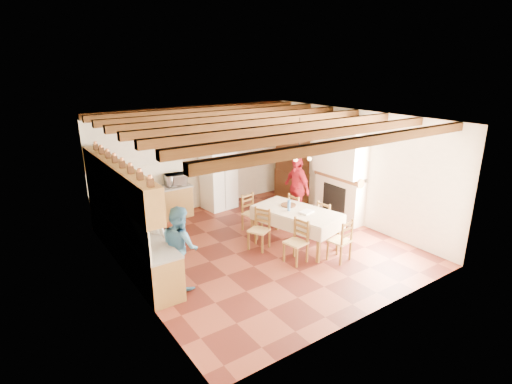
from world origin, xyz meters
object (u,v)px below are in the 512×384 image
Objects in this scene: chair_end_near at (340,240)px; microwave at (175,180)px; hutch at (292,167)px; chair_right_far at (298,212)px; person_man at (156,232)px; chair_right_near at (328,220)px; chair_end_far at (252,213)px; refrigerator at (219,179)px; dining_table at (297,213)px; person_woman_blue at (180,246)px; chair_left_far at (259,230)px; person_woman_red at (297,188)px; chair_left_near at (296,242)px.

microwave reaches higher than chair_end_near.
hutch is 2.19× the size of chair_right_far.
person_man is 3.05× the size of microwave.
chair_right_near is 4.13m from person_man.
person_man reaches higher than chair_end_far.
chair_right_near is 1.00× the size of chair_right_far.
person_man is at bearing -144.24° from refrigerator.
microwave is (-2.16, 2.67, 0.58)m from chair_right_far.
person_man is at bearing 168.33° from dining_table.
person_man reaches higher than person_woman_blue.
dining_table is at bearing -104.56° from person_man.
chair_right_far is (0.85, -2.59, -0.40)m from refrigerator.
chair_right_near is at bearing -112.80° from hutch.
chair_left_far is 1.00× the size of chair_right_far.
chair_end_far is at bearing 127.85° from chair_left_far.
hutch is at bearing 102.32° from chair_left_far.
refrigerator is 2.37m from person_woman_red.
hutch is 2.76m from chair_end_far.
chair_left_near is 1.02m from chair_left_far.
person_woman_blue is (-3.61, -0.78, 0.32)m from chair_right_far.
person_woman_red reaches higher than refrigerator.
refrigerator is 3.28m from dining_table.
refrigerator reaches higher than dining_table.
dining_table is 3.69m from microwave.
refrigerator is 1.83× the size of chair_left_far.
chair_left_near is at bearing -38.51° from chair_end_near.
hutch is (2.20, -0.69, 0.17)m from refrigerator.
person_woman_blue is at bearing 99.78° from chair_right_far.
chair_end_near is 2.51m from chair_end_far.
person_woman_red reaches higher than chair_end_near.
microwave is at bearing -33.97° from person_man.
chair_right_near is 0.55× the size of person_woman_red.
dining_table is at bearing -86.13° from chair_end_near.
microwave is at bearing 30.47° from chair_right_near.
chair_right_far is 1.85m from chair_end_near.
person_woman_blue reaches higher than chair_end_far.
chair_end_near is 0.60× the size of person_woman_blue.
hutch reaches higher than chair_end_near.
chair_left_near is at bearing -10.73° from chair_left_far.
chair_left_far is 0.55× the size of person_man.
chair_left_near is 1.00× the size of chair_right_far.
chair_end_far is (-0.38, 1.28, -0.31)m from dining_table.
person_woman_red is at bearing -9.32° from chair_end_far.
chair_left_near is at bearing -128.94° from hutch.
person_woman_blue is at bearing -169.07° from person_man.
dining_table is at bearing -92.15° from refrigerator.
person_man is (-3.79, -0.03, 0.40)m from chair_right_far.
hutch is at bearing -124.18° from chair_end_near.
chair_left_far is (-0.28, 0.98, 0.00)m from chair_left_near.
hutch is 5.49m from person_man.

